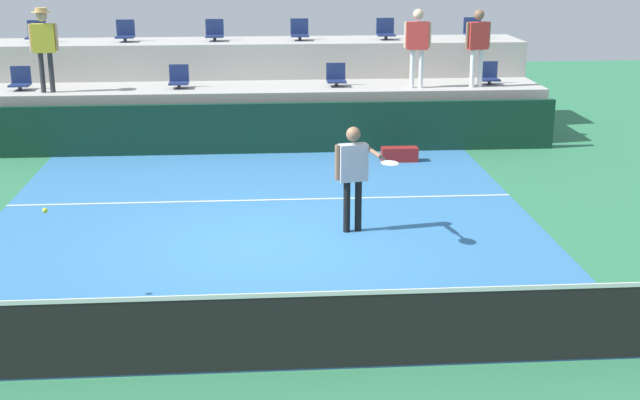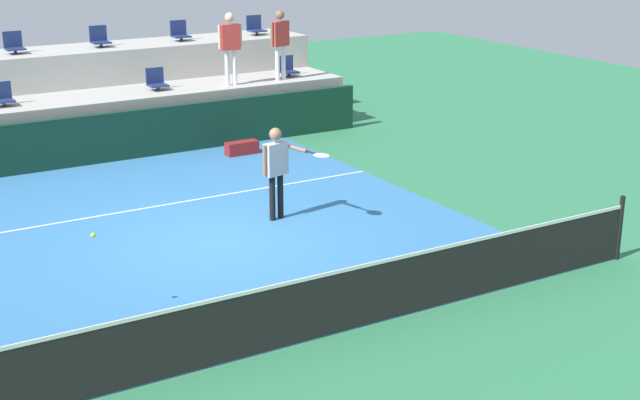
{
  "view_description": "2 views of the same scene",
  "coord_description": "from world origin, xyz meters",
  "px_view_note": "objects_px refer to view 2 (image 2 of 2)",
  "views": [
    {
      "loc": [
        -0.07,
        -12.4,
        4.49
      ],
      "look_at": [
        0.71,
        -1.83,
        1.27
      ],
      "focal_mm": 48.36,
      "sensor_mm": 36.0,
      "label": 1
    },
    {
      "loc": [
        -6.12,
        -13.55,
        5.5
      ],
      "look_at": [
        1.09,
        -1.49,
        0.99
      ],
      "focal_mm": 52.02,
      "sensor_mm": 36.0,
      "label": 2
    }
  ],
  "objects_px": {
    "stadium_chair_lower_right": "(156,81)",
    "spectator_in_white": "(280,38)",
    "stadium_chair_upper_mid_left": "(14,45)",
    "equipment_bag": "(242,148)",
    "stadium_chair_upper_mid_right": "(99,38)",
    "tennis_player": "(278,164)",
    "stadium_chair_lower_far_right": "(287,68)",
    "spectator_in_grey": "(230,41)",
    "stadium_chair_upper_right": "(180,32)",
    "tennis_ball": "(93,235)",
    "stadium_chair_lower_left": "(2,96)",
    "stadium_chair_upper_far_right": "(255,27)"
  },
  "relations": [
    {
      "from": "stadium_chair_lower_left",
      "to": "stadium_chair_upper_mid_left",
      "type": "height_order",
      "value": "stadium_chair_upper_mid_left"
    },
    {
      "from": "stadium_chair_upper_far_right",
      "to": "equipment_bag",
      "type": "relative_size",
      "value": 0.68
    },
    {
      "from": "stadium_chair_upper_far_right",
      "to": "stadium_chair_upper_right",
      "type": "bearing_deg",
      "value": 180.0
    },
    {
      "from": "stadium_chair_upper_mid_right",
      "to": "stadium_chair_upper_right",
      "type": "distance_m",
      "value": 2.13
    },
    {
      "from": "stadium_chair_lower_left",
      "to": "tennis_ball",
      "type": "relative_size",
      "value": 7.65
    },
    {
      "from": "tennis_player",
      "to": "equipment_bag",
      "type": "distance_m",
      "value": 4.8
    },
    {
      "from": "stadium_chair_upper_far_right",
      "to": "tennis_player",
      "type": "relative_size",
      "value": 0.3
    },
    {
      "from": "stadium_chair_lower_left",
      "to": "stadium_chair_lower_right",
      "type": "bearing_deg",
      "value": 0.0
    },
    {
      "from": "stadium_chair_lower_left",
      "to": "stadium_chair_upper_mid_right",
      "type": "distance_m",
      "value": 3.47
    },
    {
      "from": "stadium_chair_upper_mid_left",
      "to": "stadium_chair_lower_left",
      "type": "bearing_deg",
      "value": -112.82
    },
    {
      "from": "stadium_chair_lower_right",
      "to": "stadium_chair_upper_right",
      "type": "relative_size",
      "value": 1.0
    },
    {
      "from": "stadium_chair_upper_mid_right",
      "to": "tennis_player",
      "type": "xyz_separation_m",
      "value": [
        0.41,
        -8.48,
        -1.27
      ]
    },
    {
      "from": "stadium_chair_lower_right",
      "to": "spectator_in_grey",
      "type": "relative_size",
      "value": 0.3
    },
    {
      "from": "stadium_chair_lower_right",
      "to": "spectator_in_white",
      "type": "relative_size",
      "value": 0.3
    },
    {
      "from": "stadium_chair_lower_right",
      "to": "stadium_chair_upper_far_right",
      "type": "bearing_deg",
      "value": 26.64
    },
    {
      "from": "stadium_chair_upper_mid_left",
      "to": "equipment_bag",
      "type": "distance_m",
      "value": 6.03
    },
    {
      "from": "spectator_in_grey",
      "to": "stadium_chair_lower_far_right",
      "type": "bearing_deg",
      "value": 12.2
    },
    {
      "from": "stadium_chair_upper_far_right",
      "to": "spectator_in_white",
      "type": "distance_m",
      "value": 2.22
    },
    {
      "from": "stadium_chair_lower_left",
      "to": "stadium_chair_lower_right",
      "type": "height_order",
      "value": "same"
    },
    {
      "from": "stadium_chair_lower_right",
      "to": "stadium_chair_upper_mid_right",
      "type": "height_order",
      "value": "stadium_chair_upper_mid_right"
    },
    {
      "from": "stadium_chair_upper_far_right",
      "to": "stadium_chair_upper_mid_left",
      "type": "bearing_deg",
      "value": 180.0
    },
    {
      "from": "stadium_chair_upper_mid_right",
      "to": "tennis_ball",
      "type": "bearing_deg",
      "value": -108.88
    },
    {
      "from": "stadium_chair_lower_right",
      "to": "stadium_chair_lower_far_right",
      "type": "relative_size",
      "value": 1.0
    },
    {
      "from": "stadium_chair_lower_left",
      "to": "equipment_bag",
      "type": "height_order",
      "value": "stadium_chair_lower_left"
    },
    {
      "from": "stadium_chair_lower_far_right",
      "to": "equipment_bag",
      "type": "distance_m",
      "value": 3.52
    },
    {
      "from": "stadium_chair_upper_right",
      "to": "stadium_chair_lower_left",
      "type": "bearing_deg",
      "value": -160.1
    },
    {
      "from": "spectator_in_white",
      "to": "stadium_chair_lower_left",
      "type": "bearing_deg",
      "value": 176.74
    },
    {
      "from": "stadium_chair_lower_left",
      "to": "tennis_ball",
      "type": "bearing_deg",
      "value": -95.7
    },
    {
      "from": "stadium_chair_upper_far_right",
      "to": "tennis_player",
      "type": "xyz_separation_m",
      "value": [
        -3.92,
        -8.48,
        -1.27
      ]
    },
    {
      "from": "stadium_chair_upper_mid_left",
      "to": "spectator_in_grey",
      "type": "relative_size",
      "value": 0.3
    },
    {
      "from": "stadium_chair_lower_far_right",
      "to": "tennis_ball",
      "type": "relative_size",
      "value": 7.65
    },
    {
      "from": "stadium_chair_upper_mid_left",
      "to": "spectator_in_grey",
      "type": "distance_m",
      "value": 5.1
    },
    {
      "from": "stadium_chair_lower_far_right",
      "to": "stadium_chair_upper_mid_right",
      "type": "bearing_deg",
      "value": 157.32
    },
    {
      "from": "stadium_chair_lower_far_right",
      "to": "spectator_in_grey",
      "type": "height_order",
      "value": "spectator_in_grey"
    },
    {
      "from": "tennis_player",
      "to": "stadium_chair_lower_far_right",
      "type": "bearing_deg",
      "value": 59.74
    },
    {
      "from": "stadium_chair_upper_mid_right",
      "to": "stadium_chair_upper_mid_left",
      "type": "bearing_deg",
      "value": 180.0
    },
    {
      "from": "stadium_chair_lower_left",
      "to": "equipment_bag",
      "type": "distance_m",
      "value": 5.37
    },
    {
      "from": "stadium_chair_upper_mid_left",
      "to": "equipment_bag",
      "type": "height_order",
      "value": "stadium_chair_upper_mid_left"
    },
    {
      "from": "stadium_chair_upper_mid_right",
      "to": "spectator_in_white",
      "type": "distance_m",
      "value": 4.47
    },
    {
      "from": "stadium_chair_upper_right",
      "to": "spectator_in_white",
      "type": "bearing_deg",
      "value": -50.96
    },
    {
      "from": "tennis_ball",
      "to": "stadium_chair_upper_right",
      "type": "bearing_deg",
      "value": 61.79
    },
    {
      "from": "spectator_in_white",
      "to": "equipment_bag",
      "type": "bearing_deg",
      "value": -138.03
    },
    {
      "from": "spectator_in_white",
      "to": "tennis_ball",
      "type": "xyz_separation_m",
      "value": [
        -7.66,
        -8.79,
        -1.06
      ]
    },
    {
      "from": "tennis_player",
      "to": "spectator_in_white",
      "type": "height_order",
      "value": "spectator_in_white"
    },
    {
      "from": "stadium_chair_upper_mid_left",
      "to": "stadium_chair_upper_mid_right",
      "type": "relative_size",
      "value": 1.0
    },
    {
      "from": "stadium_chair_upper_mid_left",
      "to": "tennis_ball",
      "type": "relative_size",
      "value": 7.65
    },
    {
      "from": "tennis_ball",
      "to": "stadium_chair_upper_mid_left",
      "type": "bearing_deg",
      "value": 81.33
    },
    {
      "from": "stadium_chair_lower_left",
      "to": "stadium_chair_upper_mid_right",
      "type": "height_order",
      "value": "stadium_chair_upper_mid_right"
    },
    {
      "from": "stadium_chair_upper_mid_left",
      "to": "stadium_chair_upper_far_right",
      "type": "xyz_separation_m",
      "value": [
        6.41,
        0.0,
        0.0
      ]
    },
    {
      "from": "stadium_chair_lower_right",
      "to": "tennis_ball",
      "type": "height_order",
      "value": "stadium_chair_lower_right"
    }
  ]
}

